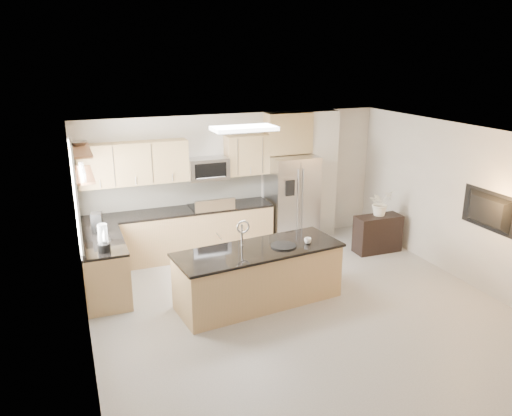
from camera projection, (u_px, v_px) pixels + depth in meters
name	position (u px, v px, depth m)	size (l,w,h in m)	color
floor	(308.00, 317.00, 7.28)	(6.50, 6.50, 0.00)	#ADA9A4
ceiling	(315.00, 140.00, 6.51)	(6.00, 6.50, 0.02)	white
wall_back	(235.00, 180.00, 9.78)	(6.00, 0.02, 2.60)	beige
wall_front	(498.00, 364.00, 4.00)	(6.00, 0.02, 2.60)	beige
wall_left	(83.00, 266.00, 5.85)	(0.02, 6.50, 2.60)	beige
wall_right	(479.00, 210.00, 7.93)	(0.02, 6.50, 2.60)	beige
back_counter	(179.00, 233.00, 9.32)	(3.55, 0.66, 1.44)	tan
left_counter	(104.00, 267.00, 7.86)	(0.66, 1.50, 0.92)	tan
range	(211.00, 229.00, 9.53)	(0.76, 0.64, 1.14)	black
upper_cabinets	(170.00, 161.00, 9.03)	(3.50, 0.33, 0.75)	tan
microwave	(208.00, 169.00, 9.30)	(0.76, 0.40, 0.40)	#AEAEB0
refrigerator	(292.00, 200.00, 9.94)	(0.92, 0.78, 1.78)	#AEAEB0
partition_column	(321.00, 174.00, 10.28)	(0.60, 0.30, 2.60)	beige
window	(76.00, 197.00, 7.40)	(0.04, 1.15, 1.65)	white
shelf_lower	(82.00, 175.00, 7.45)	(0.30, 1.20, 0.04)	#945F3B
shelf_upper	(80.00, 150.00, 7.34)	(0.30, 1.20, 0.04)	#945F3B
ceiling_fixture	(244.00, 128.00, 7.80)	(1.00, 0.50, 0.06)	white
island	(259.00, 275.00, 7.60)	(2.64, 1.20, 1.31)	tan
credenza	(378.00, 234.00, 9.61)	(0.90, 0.38, 0.72)	black
cup	(308.00, 241.00, 7.67)	(0.11, 0.11, 0.09)	white
platter	(283.00, 246.00, 7.56)	(0.39, 0.39, 0.02)	black
blender	(103.00, 240.00, 7.21)	(0.18, 0.18, 0.42)	black
kettle	(105.00, 235.00, 7.65)	(0.18, 0.18, 0.23)	#AEAEB0
coffee_maker	(97.00, 223.00, 8.04)	(0.20, 0.23, 0.31)	black
bowl	(78.00, 143.00, 7.60)	(0.36, 0.36, 0.09)	#AEAEB0
flower_vase	(381.00, 197.00, 9.44)	(0.66, 0.58, 0.74)	white
television	(485.00, 211.00, 7.71)	(1.08, 0.14, 0.62)	black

